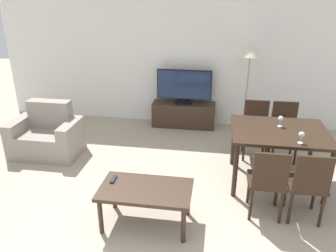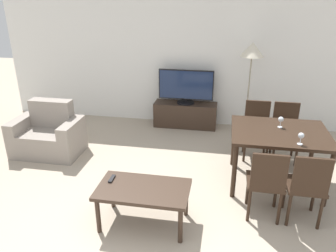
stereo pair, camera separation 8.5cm
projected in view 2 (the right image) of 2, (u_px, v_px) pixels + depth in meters
wall_back at (188, 53)px, 5.98m from camera, size 7.13×0.06×2.70m
armchair at (49, 136)px, 5.14m from camera, size 1.03×0.66×0.82m
tv_stand at (185, 115)px, 6.18m from camera, size 1.16×0.36×0.46m
tv at (186, 87)px, 5.97m from camera, size 1.00×0.32×0.63m
coffee_table at (143, 192)px, 3.50m from camera, size 0.99×0.56×0.46m
dining_table at (279, 138)px, 4.16m from camera, size 1.20×0.95×0.76m
dining_chair_near at (266, 181)px, 3.55m from camera, size 0.40×0.40×0.86m
dining_chair_far at (285, 128)px, 4.91m from camera, size 0.40×0.40×0.86m
dining_chair_near_right at (307, 185)px, 3.49m from camera, size 0.40×0.40×0.86m
dining_chair_far_left at (257, 126)px, 4.98m from camera, size 0.40×0.40×0.86m
floor_lamp at (252, 54)px, 5.32m from camera, size 0.38×0.38×1.64m
remote_primary at (112, 179)px, 3.63m from camera, size 0.04×0.15×0.02m
wine_glass_left at (281, 120)px, 4.20m from camera, size 0.07×0.07×0.15m
wine_glass_center at (301, 136)px, 3.73m from camera, size 0.07×0.07×0.15m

